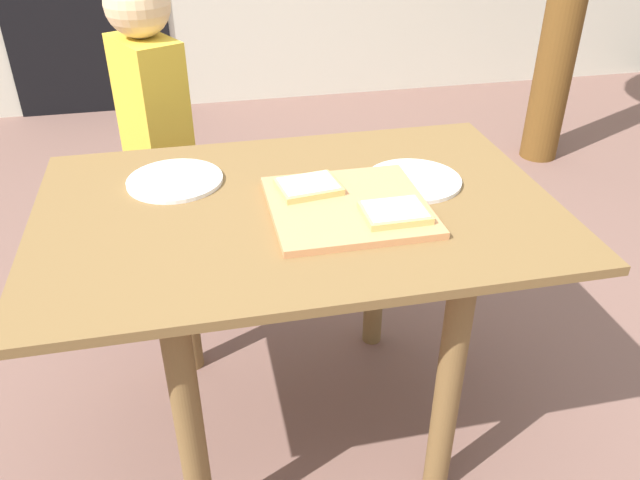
# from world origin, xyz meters

# --- Properties ---
(ground_plane) EXTENTS (16.00, 16.00, 0.00)m
(ground_plane) POSITION_xyz_m (0.00, 0.00, 0.00)
(ground_plane) COLOR brown
(dining_table) EXTENTS (1.15, 0.76, 0.68)m
(dining_table) POSITION_xyz_m (0.00, 0.00, 0.56)
(dining_table) COLOR brown
(dining_table) RESTS_ON ground
(cutting_board) EXTENTS (0.34, 0.33, 0.02)m
(cutting_board) POSITION_xyz_m (0.10, -0.05, 0.69)
(cutting_board) COLOR tan
(cutting_board) RESTS_ON dining_table
(pizza_slice_near_right) EXTENTS (0.14, 0.11, 0.02)m
(pizza_slice_near_right) POSITION_xyz_m (0.19, -0.12, 0.70)
(pizza_slice_near_right) COLOR #DCB663
(pizza_slice_near_right) RESTS_ON cutting_board
(pizza_slice_far_left) EXTENTS (0.15, 0.13, 0.02)m
(pizza_slice_far_left) POSITION_xyz_m (0.03, 0.03, 0.70)
(pizza_slice_far_left) COLOR #DCB663
(pizza_slice_far_left) RESTS_ON cutting_board
(plate_white_right) EXTENTS (0.23, 0.23, 0.01)m
(plate_white_right) POSITION_xyz_m (0.29, 0.05, 0.69)
(plate_white_right) COLOR white
(plate_white_right) RESTS_ON dining_table
(plate_white_left) EXTENTS (0.23, 0.23, 0.01)m
(plate_white_left) POSITION_xyz_m (-0.26, 0.17, 0.69)
(plate_white_left) COLOR white
(plate_white_left) RESTS_ON dining_table
(child_left) EXTENTS (0.23, 0.28, 1.08)m
(child_left) POSITION_xyz_m (-0.32, 0.67, 0.63)
(child_left) COLOR navy
(child_left) RESTS_ON ground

